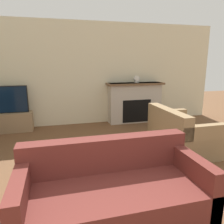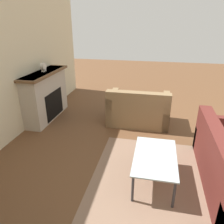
% 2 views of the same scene
% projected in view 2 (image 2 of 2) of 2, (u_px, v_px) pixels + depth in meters
% --- Properties ---
extents(area_rug, '(2.20, 1.79, 0.00)m').
position_uv_depth(area_rug, '(152.00, 180.00, 3.22)').
color(area_rug, '#896B56').
rests_on(area_rug, ground_plane).
extents(fireplace, '(1.59, 0.44, 1.11)m').
position_uv_depth(fireplace, '(46.00, 94.00, 5.05)').
color(fireplace, '#BCB2A3').
rests_on(fireplace, ground_plane).
extents(couch_loveseat, '(0.86, 1.33, 0.82)m').
position_uv_depth(couch_loveseat, '(138.00, 111.00, 4.88)').
color(couch_loveseat, '#8C704C').
rests_on(couch_loveseat, ground_plane).
extents(coffee_table, '(1.00, 0.59, 0.42)m').
position_uv_depth(coffee_table, '(155.00, 159.00, 3.07)').
color(coffee_table, '#333338').
rests_on(coffee_table, ground_plane).
extents(mantel_clock, '(0.16, 0.07, 0.19)m').
position_uv_depth(mantel_clock, '(43.00, 67.00, 4.84)').
color(mantel_clock, beige).
rests_on(mantel_clock, fireplace).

